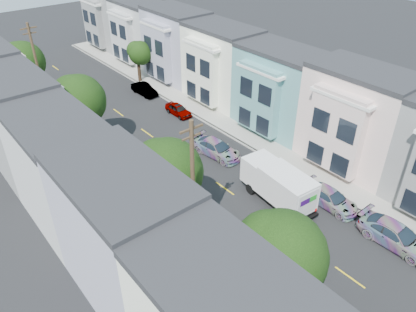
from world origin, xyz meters
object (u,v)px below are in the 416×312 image
at_px(tree_b, 280,257).
at_px(lead_sedan, 217,149).
at_px(tree_d, 78,101).
at_px(utility_pole_near, 193,192).
at_px(parked_left_c, 223,247).
at_px(parked_left_d, 142,178).
at_px(tree_c, 167,173).
at_px(tree_e, 23,63).
at_px(tree_far_r, 140,54).
at_px(parked_right_c, 178,110).
at_px(fedex_truck, 278,184).
at_px(parked_right_d, 144,90).
at_px(parked_right_b, 330,198).
at_px(parked_right_a, 396,236).
at_px(utility_pole_far, 39,72).

height_order(tree_b, lead_sedan, tree_b).
relative_size(tree_d, lead_sedan, 1.58).
relative_size(utility_pole_near, lead_sedan, 2.06).
bearing_deg(parked_left_c, lead_sedan, 50.68).
bearing_deg(parked_left_d, tree_c, -103.61).
bearing_deg(tree_e, parked_left_d, -86.38).
xyz_separation_m(tree_far_r, parked_right_c, (-1.99, -10.83, -3.07)).
bearing_deg(fedex_truck, parked_right_c, 85.89).
relative_size(tree_b, tree_far_r, 1.48).
bearing_deg(parked_left_c, parked_right_c, 61.48).
height_order(parked_left_c, parked_right_c, parked_left_c).
bearing_deg(lead_sedan, parked_right_c, 69.54).
xyz_separation_m(fedex_truck, parked_right_c, (2.82, 17.11, -1.09)).
xyz_separation_m(tree_d, tree_far_r, (13.20, 11.72, -1.61)).
relative_size(tree_far_r, parked_left_c, 1.37).
distance_m(tree_b, parked_left_c, 7.59).
relative_size(parked_left_d, parked_right_d, 0.97).
relative_size(tree_d, parked_left_c, 2.01).
xyz_separation_m(parked_left_d, parked_right_b, (9.80, -11.72, 0.06)).
relative_size(tree_e, parked_right_a, 1.37).
height_order(parked_right_a, parked_right_d, parked_right_a).
distance_m(utility_pole_far, parked_left_c, 27.73).
bearing_deg(tree_d, utility_pole_near, -89.99).
bearing_deg(parked_right_b, tree_c, 153.45).
xyz_separation_m(lead_sedan, parked_right_b, (2.10, -11.11, -0.05)).
height_order(parked_right_b, parked_right_d, parked_right_b).
distance_m(tree_e, tree_far_r, 13.57).
relative_size(parked_right_b, parked_right_d, 1.16).
xyz_separation_m(tree_e, parked_right_a, (11.20, -39.33, -3.93)).
height_order(tree_c, utility_pole_near, utility_pole_near).
height_order(tree_far_r, parked_left_d, tree_far_r).
bearing_deg(parked_right_b, tree_b, -159.23).
xyz_separation_m(tree_d, lead_sedan, (9.10, -8.08, -4.56)).
xyz_separation_m(tree_c, parked_right_b, (11.20, -5.56, -4.40)).
relative_size(parked_right_a, parked_right_d, 1.32).
bearing_deg(tree_c, parked_right_b, -26.39).
bearing_deg(parked_right_a, tree_b, 173.28).
bearing_deg(tree_e, tree_c, -90.00).
xyz_separation_m(parked_left_c, parked_right_c, (9.80, 18.63, -0.01)).
bearing_deg(parked_left_d, tree_e, 92.82).
distance_m(fedex_truck, parked_right_c, 17.38).
bearing_deg(tree_d, parked_right_a, -65.53).
bearing_deg(utility_pole_near, parked_right_b, -13.87).
relative_size(tree_d, tree_far_r, 1.47).
bearing_deg(tree_c, parked_right_d, 62.50).
distance_m(fedex_truck, parked_right_b, 4.22).
bearing_deg(utility_pole_far, parked_left_d, -85.30).
bearing_deg(fedex_truck, lead_sedan, 90.22).
bearing_deg(utility_pole_far, tree_e, 90.02).
height_order(tree_far_r, fedex_truck, tree_far_r).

